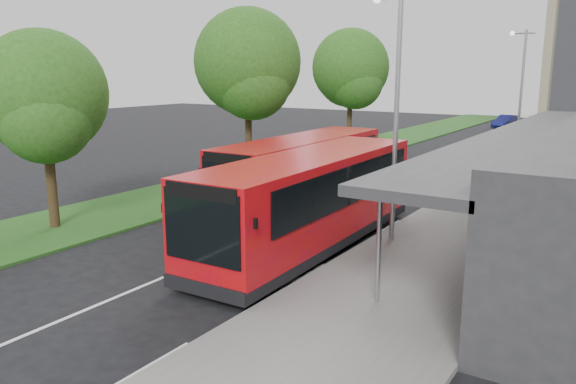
# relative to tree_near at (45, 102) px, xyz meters

# --- Properties ---
(ground) EXTENTS (120.00, 120.00, 0.00)m
(ground) POSITION_rel_tree_near_xyz_m (7.01, 2.95, -4.65)
(ground) COLOR black
(ground) RESTS_ON ground
(pavement) EXTENTS (5.00, 80.00, 0.15)m
(pavement) POSITION_rel_tree_near_xyz_m (13.01, 22.95, -4.57)
(pavement) COLOR slate
(pavement) RESTS_ON ground
(grass_verge) EXTENTS (5.00, 80.00, 0.10)m
(grass_verge) POSITION_rel_tree_near_xyz_m (0.01, 22.95, -4.60)
(grass_verge) COLOR #204B18
(grass_verge) RESTS_ON ground
(lane_centre_line) EXTENTS (0.12, 70.00, 0.01)m
(lane_centre_line) POSITION_rel_tree_near_xyz_m (7.01, 17.95, -4.64)
(lane_centre_line) COLOR silver
(lane_centre_line) RESTS_ON ground
(kerb_dashes) EXTENTS (0.12, 56.00, 0.01)m
(kerb_dashes) POSITION_rel_tree_near_xyz_m (10.31, 21.95, -4.64)
(kerb_dashes) COLOR silver
(kerb_dashes) RESTS_ON ground
(tree_near) EXTENTS (4.50, 4.50, 7.20)m
(tree_near) POSITION_rel_tree_near_xyz_m (0.00, 0.00, 0.00)
(tree_near) COLOR black
(tree_near) RESTS_ON ground
(tree_mid) EXTENTS (5.59, 5.59, 8.99)m
(tree_mid) POSITION_rel_tree_near_xyz_m (-0.00, 12.00, 1.16)
(tree_mid) COLOR black
(tree_mid) RESTS_ON ground
(tree_far) EXTENTS (5.39, 5.39, 8.66)m
(tree_far) POSITION_rel_tree_near_xyz_m (-0.00, 24.00, 0.94)
(tree_far) COLOR black
(tree_far) RESTS_ON ground
(lamp_post_near) EXTENTS (1.44, 0.28, 8.00)m
(lamp_post_near) POSITION_rel_tree_near_xyz_m (11.13, 4.95, 0.07)
(lamp_post_near) COLOR #9A9DA2
(lamp_post_near) RESTS_ON pavement
(lamp_post_far) EXTENTS (1.44, 0.28, 8.00)m
(lamp_post_far) POSITION_rel_tree_near_xyz_m (11.13, 24.95, 0.07)
(lamp_post_far) COLOR #9A9DA2
(lamp_post_far) RESTS_ON pavement
(bus_main) EXTENTS (3.08, 11.03, 3.10)m
(bus_main) POSITION_rel_tree_near_xyz_m (9.11, 3.11, -3.06)
(bus_main) COLOR red
(bus_main) RESTS_ON ground
(bus_second) EXTENTS (2.90, 10.54, 2.97)m
(bus_second) POSITION_rel_tree_near_xyz_m (5.86, 7.96, -3.13)
(bus_second) COLOR red
(bus_second) RESTS_ON ground
(litter_bin) EXTENTS (0.73, 0.73, 1.03)m
(litter_bin) POSITION_rel_tree_near_xyz_m (12.60, 13.32, -3.98)
(litter_bin) COLOR #371F16
(litter_bin) RESTS_ON pavement
(bollard) EXTENTS (0.22, 0.22, 1.07)m
(bollard) POSITION_rel_tree_near_xyz_m (12.09, 21.02, -3.96)
(bollard) COLOR #D7D70B
(bollard) RESTS_ON pavement
(car_near) EXTENTS (2.10, 3.48, 1.11)m
(car_near) POSITION_rel_tree_near_xyz_m (8.64, 41.22, -4.09)
(car_near) COLOR #5A0C11
(car_near) RESTS_ON ground
(car_far) EXTENTS (2.13, 4.28, 1.35)m
(car_far) POSITION_rel_tree_near_xyz_m (5.79, 47.65, -3.97)
(car_far) COLOR navy
(car_far) RESTS_ON ground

